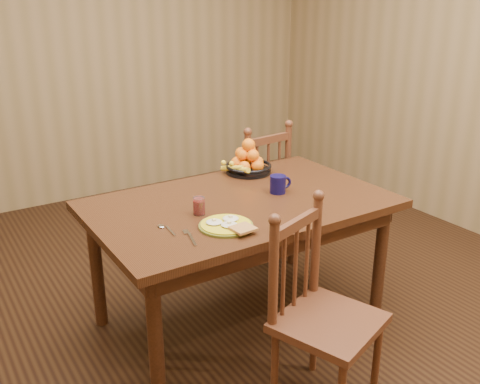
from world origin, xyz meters
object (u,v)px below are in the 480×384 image
chair_far (254,192)px  fruit_bowl (247,162)px  chair_near (321,316)px  breakfast_plate (227,225)px  coffee_mug (278,184)px  dining_table (240,215)px

chair_far → fruit_bowl: bearing=43.9°
chair_near → fruit_bowl: size_ratio=2.92×
chair_far → fruit_bowl: chair_far is taller
breakfast_plate → coffee_mug: (0.49, 0.25, 0.04)m
breakfast_plate → fruit_bowl: bearing=49.9°
chair_near → coffee_mug: size_ratio=7.05×
breakfast_plate → coffee_mug: size_ratio=2.17×
coffee_mug → dining_table: bearing=177.9°
chair_far → coffee_mug: bearing=60.6°
coffee_mug → chair_far: bearing=66.3°
coffee_mug → fruit_bowl: 0.40m
fruit_bowl → chair_near: bearing=-107.2°
breakfast_plate → coffee_mug: bearing=27.2°
fruit_bowl → dining_table: bearing=-128.1°
breakfast_plate → chair_far: bearing=49.8°
chair_far → breakfast_plate: bearing=44.1°
chair_near → breakfast_plate: bearing=92.0°
dining_table → chair_far: chair_far is taller
dining_table → fruit_bowl: size_ratio=4.94×
chair_near → fruit_bowl: (0.35, 1.14, 0.36)m
breakfast_plate → fruit_bowl: 0.85m
breakfast_plate → chair_near: bearing=-68.7°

